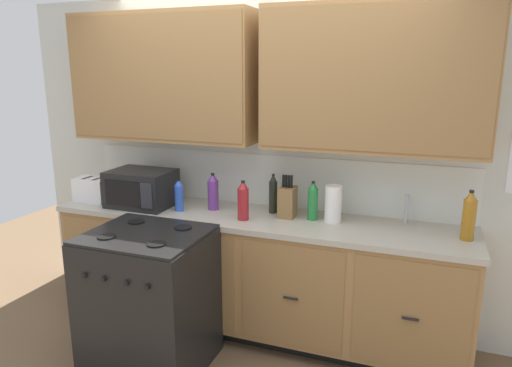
# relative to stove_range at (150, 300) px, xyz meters

# --- Properties ---
(ground_plane) EXTENTS (8.00, 8.00, 0.00)m
(ground_plane) POSITION_rel_stove_range_xyz_m (0.50, 0.33, -0.47)
(ground_plane) COLOR brown
(wall_unit) EXTENTS (4.23, 0.40, 2.51)m
(wall_unit) POSITION_rel_stove_range_xyz_m (0.51, 0.83, 1.20)
(wall_unit) COLOR silver
(wall_unit) RESTS_ON ground_plane
(counter_run) EXTENTS (3.06, 0.64, 0.92)m
(counter_run) POSITION_rel_stove_range_xyz_m (0.51, 0.63, 0.00)
(counter_run) COLOR black
(counter_run) RESTS_ON ground_plane
(stove_range) EXTENTS (0.76, 0.68, 0.95)m
(stove_range) POSITION_rel_stove_range_xyz_m (0.00, 0.00, 0.00)
(stove_range) COLOR black
(stove_range) RESTS_ON ground_plane
(microwave) EXTENTS (0.48, 0.37, 0.28)m
(microwave) POSITION_rel_stove_range_xyz_m (-0.41, 0.57, 0.59)
(microwave) COLOR black
(microwave) RESTS_ON counter_run
(toaster) EXTENTS (0.28, 0.18, 0.19)m
(toaster) POSITION_rel_stove_range_xyz_m (-0.85, 0.55, 0.55)
(toaster) COLOR white
(toaster) RESTS_ON counter_run
(knife_block) EXTENTS (0.11, 0.14, 0.31)m
(knife_block) POSITION_rel_stove_range_xyz_m (0.74, 0.69, 0.57)
(knife_block) COLOR olive
(knife_block) RESTS_ON counter_run
(sink_faucet) EXTENTS (0.02, 0.02, 0.20)m
(sink_faucet) POSITION_rel_stove_range_xyz_m (1.55, 0.84, 0.55)
(sink_faucet) COLOR #B2B5BA
(sink_faucet) RESTS_ON counter_run
(paper_towel_roll) EXTENTS (0.12, 0.12, 0.26)m
(paper_towel_roll) POSITION_rel_stove_range_xyz_m (1.07, 0.69, 0.58)
(paper_towel_roll) COLOR white
(paper_towel_roll) RESTS_ON counter_run
(bottle_red) EXTENTS (0.08, 0.08, 0.28)m
(bottle_red) POSITION_rel_stove_range_xyz_m (0.46, 0.52, 0.59)
(bottle_red) COLOR maroon
(bottle_red) RESTS_ON counter_run
(bottle_violet) EXTENTS (0.08, 0.08, 0.28)m
(bottle_violet) POSITION_rel_stove_range_xyz_m (0.16, 0.67, 0.59)
(bottle_violet) COLOR #663384
(bottle_violet) RESTS_ON counter_run
(bottle_blue) EXTENTS (0.07, 0.07, 0.25)m
(bottle_blue) POSITION_rel_stove_range_xyz_m (-0.07, 0.55, 0.57)
(bottle_blue) COLOR blue
(bottle_blue) RESTS_ON counter_run
(bottle_green) EXTENTS (0.07, 0.07, 0.28)m
(bottle_green) POSITION_rel_stove_range_xyz_m (0.92, 0.69, 0.59)
(bottle_green) COLOR #237A38
(bottle_green) RESTS_ON counter_run
(bottle_dark) EXTENTS (0.06, 0.06, 0.29)m
(bottle_dark) POSITION_rel_stove_range_xyz_m (0.61, 0.75, 0.60)
(bottle_dark) COLOR black
(bottle_dark) RESTS_ON counter_run
(bottle_amber) EXTENTS (0.08, 0.08, 0.32)m
(bottle_amber) POSITION_rel_stove_range_xyz_m (1.93, 0.63, 0.61)
(bottle_amber) COLOR #9E6619
(bottle_amber) RESTS_ON counter_run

